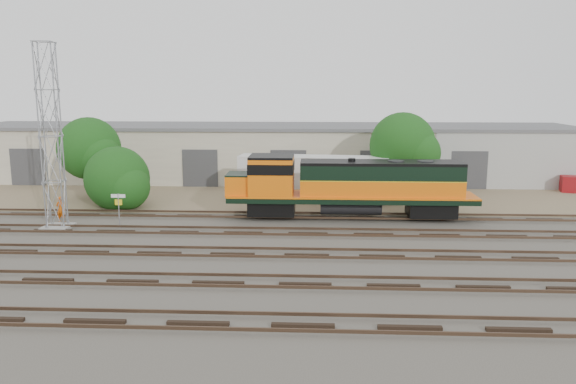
{
  "coord_description": "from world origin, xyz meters",
  "views": [
    {
      "loc": [
        4.41,
        -31.88,
        8.92
      ],
      "look_at": [
        2.65,
        4.0,
        2.2
      ],
      "focal_mm": 35.0,
      "sensor_mm": 36.0,
      "label": 1
    }
  ],
  "objects_px": {
    "locomotive": "(347,185)",
    "worker": "(61,209)",
    "semi_trailer": "(317,173)",
    "signal_tower": "(51,140)"
  },
  "relations": [
    {
      "from": "signal_tower",
      "to": "semi_trailer",
      "type": "height_order",
      "value": "signal_tower"
    },
    {
      "from": "signal_tower",
      "to": "worker",
      "type": "distance_m",
      "value": 5.16
    },
    {
      "from": "locomotive",
      "to": "semi_trailer",
      "type": "distance_m",
      "value": 6.23
    },
    {
      "from": "semi_trailer",
      "to": "signal_tower",
      "type": "bearing_deg",
      "value": -143.8
    },
    {
      "from": "locomotive",
      "to": "signal_tower",
      "type": "distance_m",
      "value": 19.3
    },
    {
      "from": "locomotive",
      "to": "worker",
      "type": "xyz_separation_m",
      "value": [
        -19.21,
        -1.91,
        -1.48
      ]
    },
    {
      "from": "locomotive",
      "to": "signal_tower",
      "type": "relative_size",
      "value": 1.46
    },
    {
      "from": "signal_tower",
      "to": "semi_trailer",
      "type": "relative_size",
      "value": 0.98
    },
    {
      "from": "locomotive",
      "to": "signal_tower",
      "type": "height_order",
      "value": "signal_tower"
    },
    {
      "from": "worker",
      "to": "semi_trailer",
      "type": "height_order",
      "value": "semi_trailer"
    }
  ]
}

